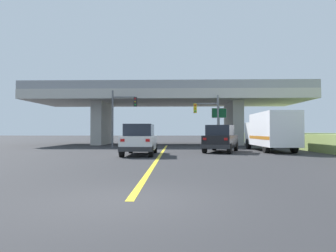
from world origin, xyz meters
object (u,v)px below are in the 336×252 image
(traffic_signal_nearside, at_px, (210,115))
(highway_sign, at_px, (219,117))
(suv_lead, at_px, (140,140))
(box_truck, at_px, (270,131))
(suv_crossing, at_px, (221,139))
(traffic_signal_farside, at_px, (121,111))

(traffic_signal_nearside, bearing_deg, highway_sign, 65.23)
(suv_lead, xyz_separation_m, box_truck, (9.85, 4.08, 0.57))
(suv_lead, height_order, highway_sign, highway_sign)
(suv_crossing, height_order, box_truck, box_truck)
(traffic_signal_nearside, bearing_deg, suv_lead, -118.49)
(traffic_signal_farside, height_order, highway_sign, traffic_signal_farside)
(suv_lead, relative_size, traffic_signal_farside, 0.82)
(suv_lead, height_order, traffic_signal_nearside, traffic_signal_nearside)
(suv_crossing, bearing_deg, traffic_signal_farside, 161.71)
(traffic_signal_nearside, bearing_deg, suv_crossing, -90.38)
(traffic_signal_nearside, xyz_separation_m, highway_sign, (1.43, 3.10, -0.03))
(box_truck, bearing_deg, suv_lead, -157.51)
(box_truck, height_order, traffic_signal_nearside, traffic_signal_nearside)
(traffic_signal_nearside, distance_m, highway_sign, 3.41)
(suv_lead, xyz_separation_m, traffic_signal_nearside, (5.83, 10.73, 2.23))
(traffic_signal_farside, bearing_deg, suv_lead, -72.16)
(highway_sign, bearing_deg, suv_lead, -117.68)
(suv_crossing, height_order, highway_sign, highway_sign)
(suv_lead, bearing_deg, traffic_signal_farside, 107.84)
(suv_crossing, bearing_deg, suv_lead, -133.74)
(suv_crossing, relative_size, box_truck, 0.66)
(traffic_signal_nearside, xyz_separation_m, traffic_signal_farside, (-8.98, -0.94, 0.32))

